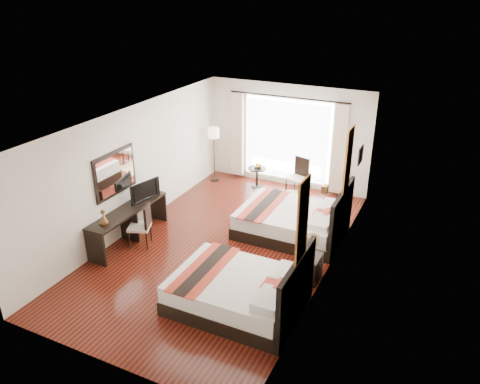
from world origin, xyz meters
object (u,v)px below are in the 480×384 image
at_px(table_lamp, 313,241).
at_px(side_table, 257,177).
at_px(vase, 305,257).
at_px(floor_lamp, 214,136).
at_px(bed_far, 294,221).
at_px(console_desk, 129,225).
at_px(television, 143,190).
at_px(fruit_bowl, 258,167).
at_px(bed_near, 241,291).
at_px(nightstand, 308,267).
at_px(desk_chair, 141,233).
at_px(window_chair, 297,184).

height_order(table_lamp, side_table, table_lamp).
relative_size(vase, floor_lamp, 0.08).
bearing_deg(floor_lamp, bed_far, -32.49).
height_order(console_desk, side_table, console_desk).
relative_size(bed_far, television, 2.88).
bearing_deg(fruit_bowl, television, -111.73).
relative_size(bed_near, fruit_bowl, 9.79).
bearing_deg(nightstand, floor_lamp, 138.46).
height_order(nightstand, television, television).
bearing_deg(television, desk_chair, -137.35).
height_order(bed_far, table_lamp, bed_far).
relative_size(nightstand, console_desk, 0.24).
bearing_deg(fruit_bowl, nightstand, -53.85).
relative_size(console_desk, desk_chair, 2.31).
height_order(table_lamp, television, television).
distance_m(nightstand, window_chair, 3.85).
bearing_deg(table_lamp, side_table, 127.62).
distance_m(nightstand, console_desk, 4.00).
xyz_separation_m(console_desk, fruit_bowl, (1.35, 3.89, 0.21)).
distance_m(desk_chair, fruit_bowl, 4.10).
bearing_deg(console_desk, floor_lamp, 89.01).
xyz_separation_m(table_lamp, television, (-3.97, 0.13, 0.23)).
bearing_deg(fruit_bowl, floor_lamp, -174.22).
bearing_deg(television, floor_lamp, 13.48).
height_order(table_lamp, vase, table_lamp).
relative_size(vase, desk_chair, 0.14).
distance_m(nightstand, floor_lamp, 5.34).
height_order(console_desk, fruit_bowl, console_desk).
height_order(bed_near, nightstand, bed_near).
height_order(floor_lamp, fruit_bowl, floor_lamp).
bearing_deg(table_lamp, console_desk, -173.98).
height_order(nightstand, fruit_bowl, fruit_bowl).
bearing_deg(desk_chair, fruit_bowl, -126.04).
height_order(television, side_table, television).
distance_m(nightstand, television, 4.04).
bearing_deg(television, table_lamp, -77.58).
distance_m(vase, console_desk, 3.96).
xyz_separation_m(vase, floor_lamp, (-3.89, 3.66, 0.75)).
distance_m(floor_lamp, side_table, 1.64).
height_order(bed_near, console_desk, bed_near).
relative_size(bed_near, desk_chair, 2.33).
relative_size(bed_near, vase, 17.27).
xyz_separation_m(television, desk_chair, (0.34, -0.62, -0.69)).
height_order(console_desk, desk_chair, desk_chair).
bearing_deg(desk_chair, nightstand, 163.78).
xyz_separation_m(table_lamp, vase, (-0.04, -0.31, -0.19)).
bearing_deg(console_desk, bed_near, -18.07).
distance_m(vase, floor_lamp, 5.39).
bearing_deg(bed_near, side_table, 110.65).
relative_size(desk_chair, fruit_bowl, 4.20).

